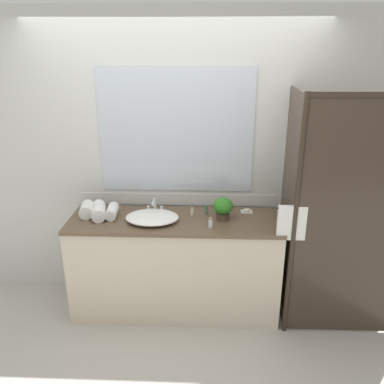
# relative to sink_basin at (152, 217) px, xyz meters

# --- Properties ---
(ground_plane) EXTENTS (8.00, 8.00, 0.00)m
(ground_plane) POSITION_rel_sink_basin_xyz_m (0.18, 0.04, -0.93)
(ground_plane) COLOR #B7B2A8
(wall_back_with_mirror) EXTENTS (4.40, 0.06, 2.60)m
(wall_back_with_mirror) POSITION_rel_sink_basin_xyz_m (0.18, 0.38, 0.38)
(wall_back_with_mirror) COLOR silver
(wall_back_with_mirror) RESTS_ON ground_plane
(vanity_cabinet) EXTENTS (1.80, 0.58, 0.90)m
(vanity_cabinet) POSITION_rel_sink_basin_xyz_m (0.18, 0.05, -0.48)
(vanity_cabinet) COLOR beige
(vanity_cabinet) RESTS_ON ground_plane
(shower_enclosure) EXTENTS (1.20, 0.59, 2.00)m
(shower_enclosure) POSITION_rel_sink_basin_xyz_m (1.46, -0.15, 0.10)
(shower_enclosure) COLOR #2D2319
(shower_enclosure) RESTS_ON ground_plane
(sink_basin) EXTENTS (0.45, 0.34, 0.06)m
(sink_basin) POSITION_rel_sink_basin_xyz_m (0.00, 0.00, 0.00)
(sink_basin) COLOR white
(sink_basin) RESTS_ON vanity_cabinet
(faucet) EXTENTS (0.17, 0.16, 0.14)m
(faucet) POSITION_rel_sink_basin_xyz_m (0.00, 0.17, 0.02)
(faucet) COLOR silver
(faucet) RESTS_ON vanity_cabinet
(potted_plant) EXTENTS (0.17, 0.17, 0.19)m
(potted_plant) POSITION_rel_sink_basin_xyz_m (0.59, 0.06, 0.07)
(potted_plant) COLOR #473828
(potted_plant) RESTS_ON vanity_cabinet
(soap_dish) EXTENTS (0.10, 0.07, 0.04)m
(soap_dish) POSITION_rel_sink_basin_xyz_m (0.81, 0.21, -0.02)
(soap_dish) COLOR silver
(soap_dish) RESTS_ON vanity_cabinet
(amenity_bottle_lotion) EXTENTS (0.03, 0.03, 0.08)m
(amenity_bottle_lotion) POSITION_rel_sink_basin_xyz_m (0.33, 0.13, 0.00)
(amenity_bottle_lotion) COLOR silver
(amenity_bottle_lotion) RESTS_ON vanity_cabinet
(amenity_bottle_body_wash) EXTENTS (0.03, 0.03, 0.08)m
(amenity_bottle_body_wash) POSITION_rel_sink_basin_xyz_m (0.45, 0.16, 0.00)
(amenity_bottle_body_wash) COLOR #4C7056
(amenity_bottle_body_wash) RESTS_ON vanity_cabinet
(amenity_bottle_conditioner) EXTENTS (0.03, 0.03, 0.08)m
(amenity_bottle_conditioner) POSITION_rel_sink_basin_xyz_m (0.49, -0.10, 0.01)
(amenity_bottle_conditioner) COLOR white
(amenity_bottle_conditioner) RESTS_ON vanity_cabinet
(rolled_towel_near_edge) EXTENTS (0.15, 0.21, 0.12)m
(rolled_towel_near_edge) POSITION_rel_sink_basin_xyz_m (-0.58, 0.08, 0.03)
(rolled_towel_near_edge) COLOR white
(rolled_towel_near_edge) RESTS_ON vanity_cabinet
(rolled_towel_middle) EXTENTS (0.17, 0.27, 0.12)m
(rolled_towel_middle) POSITION_rel_sink_basin_xyz_m (-0.47, 0.05, 0.03)
(rolled_towel_middle) COLOR white
(rolled_towel_middle) RESTS_ON vanity_cabinet
(rolled_towel_far_edge) EXTENTS (0.11, 0.23, 0.09)m
(rolled_towel_far_edge) POSITION_rel_sink_basin_xyz_m (-0.36, 0.07, 0.02)
(rolled_towel_far_edge) COLOR white
(rolled_towel_far_edge) RESTS_ON vanity_cabinet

